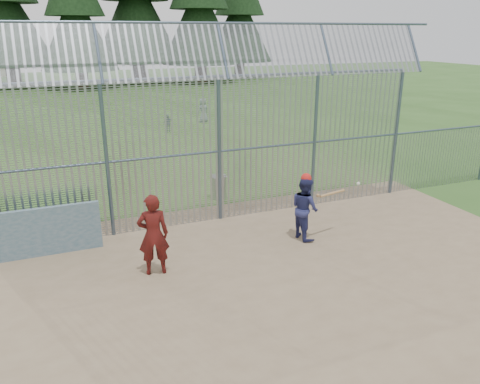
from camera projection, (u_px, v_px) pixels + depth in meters
name	position (u px, v px, depth m)	size (l,w,h in m)	color
ground	(274.00, 274.00, 10.39)	(120.00, 120.00, 0.00)	#2D511E
dirt_infield	(284.00, 285.00, 9.94)	(14.00, 10.00, 0.02)	#756047
dugout_wall	(46.00, 231.00, 11.08)	(2.50, 0.12, 1.20)	#38566B
batter	(305.00, 208.00, 11.94)	(0.79, 0.62, 1.63)	navy
onlooker	(153.00, 235.00, 10.12)	(0.67, 0.44, 1.85)	maroon
bg_kid_standing	(203.00, 110.00, 27.42)	(0.70, 0.45, 1.43)	slate
bg_kid_seated	(168.00, 123.00, 24.82)	(0.56, 0.23, 0.95)	slate
batting_gear	(313.00, 181.00, 11.74)	(1.68, 0.41, 0.62)	red
trash_can	(218.00, 187.00, 15.02)	(0.56, 0.56, 0.82)	gray
backstop_fence	(280.00, 134.00, 13.26)	(20.09, 0.81, 5.30)	#47566B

